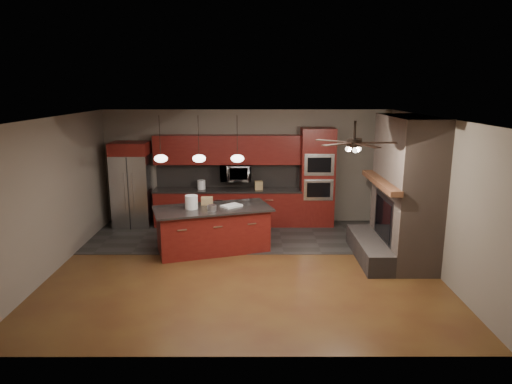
{
  "coord_description": "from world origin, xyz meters",
  "views": [
    {
      "loc": [
        0.2,
        -8.14,
        3.32
      ],
      "look_at": [
        0.21,
        0.6,
        1.31
      ],
      "focal_mm": 32.0,
      "sensor_mm": 36.0,
      "label": 1
    }
  ],
  "objects_px": {
    "paint_can": "(212,208)",
    "white_bucket": "(191,202)",
    "refrigerator": "(132,185)",
    "kitchen_island": "(213,229)",
    "counter_bucket": "(201,185)",
    "microwave": "(236,173)",
    "counter_box": "(259,185)",
    "oven_tower": "(317,177)",
    "paint_tray": "(231,206)",
    "cardboard_box": "(207,201)"
  },
  "relations": [
    {
      "from": "counter_bucket",
      "to": "counter_box",
      "type": "relative_size",
      "value": 1.06
    },
    {
      "from": "cardboard_box",
      "to": "microwave",
      "type": "bearing_deg",
      "value": 68.55
    },
    {
      "from": "paint_can",
      "to": "counter_box",
      "type": "bearing_deg",
      "value": 65.1
    },
    {
      "from": "white_bucket",
      "to": "kitchen_island",
      "type": "bearing_deg",
      "value": 11.71
    },
    {
      "from": "white_bucket",
      "to": "paint_can",
      "type": "distance_m",
      "value": 0.47
    },
    {
      "from": "kitchen_island",
      "to": "paint_tray",
      "type": "bearing_deg",
      "value": -6.13
    },
    {
      "from": "white_bucket",
      "to": "counter_bucket",
      "type": "distance_m",
      "value": 1.92
    },
    {
      "from": "paint_can",
      "to": "counter_bucket",
      "type": "relative_size",
      "value": 0.81
    },
    {
      "from": "paint_tray",
      "to": "cardboard_box",
      "type": "distance_m",
      "value": 0.56
    },
    {
      "from": "paint_can",
      "to": "white_bucket",
      "type": "bearing_deg",
      "value": 158.72
    },
    {
      "from": "counter_bucket",
      "to": "kitchen_island",
      "type": "bearing_deg",
      "value": -76.61
    },
    {
      "from": "oven_tower",
      "to": "refrigerator",
      "type": "bearing_deg",
      "value": -179.06
    },
    {
      "from": "kitchen_island",
      "to": "counter_box",
      "type": "height_order",
      "value": "counter_box"
    },
    {
      "from": "oven_tower",
      "to": "kitchen_island",
      "type": "xyz_separation_m",
      "value": [
        -2.37,
        -1.83,
        -0.73
      ]
    },
    {
      "from": "paint_tray",
      "to": "microwave",
      "type": "bearing_deg",
      "value": 48.64
    },
    {
      "from": "refrigerator",
      "to": "white_bucket",
      "type": "height_order",
      "value": "refrigerator"
    },
    {
      "from": "paint_tray",
      "to": "cardboard_box",
      "type": "height_order",
      "value": "cardboard_box"
    },
    {
      "from": "refrigerator",
      "to": "white_bucket",
      "type": "distance_m",
      "value": 2.49
    },
    {
      "from": "microwave",
      "to": "counter_box",
      "type": "xyz_separation_m",
      "value": [
        0.56,
        -0.1,
        -0.3
      ]
    },
    {
      "from": "white_bucket",
      "to": "paint_can",
      "type": "height_order",
      "value": "white_bucket"
    },
    {
      "from": "counter_bucket",
      "to": "counter_box",
      "type": "height_order",
      "value": "counter_bucket"
    },
    {
      "from": "paint_can",
      "to": "counter_box",
      "type": "relative_size",
      "value": 0.86
    },
    {
      "from": "refrigerator",
      "to": "paint_can",
      "type": "bearing_deg",
      "value": -43.49
    },
    {
      "from": "oven_tower",
      "to": "paint_can",
      "type": "distance_m",
      "value": 3.15
    },
    {
      "from": "paint_tray",
      "to": "counter_box",
      "type": "relative_size",
      "value": 1.88
    },
    {
      "from": "white_bucket",
      "to": "counter_bucket",
      "type": "xyz_separation_m",
      "value": [
        -0.02,
        1.92,
        -0.05
      ]
    },
    {
      "from": "refrigerator",
      "to": "paint_can",
      "type": "xyz_separation_m",
      "value": [
        2.11,
        -2.01,
        -0.05
      ]
    },
    {
      "from": "refrigerator",
      "to": "paint_can",
      "type": "distance_m",
      "value": 2.91
    },
    {
      "from": "refrigerator",
      "to": "white_bucket",
      "type": "bearing_deg",
      "value": -47.48
    },
    {
      "from": "refrigerator",
      "to": "paint_tray",
      "type": "height_order",
      "value": "refrigerator"
    },
    {
      "from": "refrigerator",
      "to": "counter_box",
      "type": "relative_size",
      "value": 9.92
    },
    {
      "from": "kitchen_island",
      "to": "paint_can",
      "type": "bearing_deg",
      "value": -104.47
    },
    {
      "from": "kitchen_island",
      "to": "white_bucket",
      "type": "height_order",
      "value": "white_bucket"
    },
    {
      "from": "counter_bucket",
      "to": "refrigerator",
      "type": "bearing_deg",
      "value": -177.21
    },
    {
      "from": "paint_tray",
      "to": "counter_box",
      "type": "bearing_deg",
      "value": 30.62
    },
    {
      "from": "refrigerator",
      "to": "kitchen_island",
      "type": "bearing_deg",
      "value": -39.8
    },
    {
      "from": "paint_tray",
      "to": "cardboard_box",
      "type": "xyz_separation_m",
      "value": [
        -0.52,
        0.19,
        0.06
      ]
    },
    {
      "from": "paint_tray",
      "to": "counter_bucket",
      "type": "xyz_separation_m",
      "value": [
        -0.82,
        1.76,
        0.07
      ]
    },
    {
      "from": "counter_box",
      "to": "white_bucket",
      "type": "bearing_deg",
      "value": -133.69
    },
    {
      "from": "microwave",
      "to": "refrigerator",
      "type": "xyz_separation_m",
      "value": [
        -2.5,
        -0.13,
        -0.27
      ]
    },
    {
      "from": "oven_tower",
      "to": "kitchen_island",
      "type": "relative_size",
      "value": 0.93
    },
    {
      "from": "refrigerator",
      "to": "cardboard_box",
      "type": "distance_m",
      "value": 2.46
    },
    {
      "from": "oven_tower",
      "to": "cardboard_box",
      "type": "relative_size",
      "value": 9.8
    },
    {
      "from": "cardboard_box",
      "to": "counter_box",
      "type": "xyz_separation_m",
      "value": [
        1.1,
        1.52,
        0.01
      ]
    },
    {
      "from": "microwave",
      "to": "counter_box",
      "type": "height_order",
      "value": "microwave"
    },
    {
      "from": "oven_tower",
      "to": "white_bucket",
      "type": "height_order",
      "value": "oven_tower"
    },
    {
      "from": "kitchen_island",
      "to": "microwave",
      "type": "bearing_deg",
      "value": 60.96
    },
    {
      "from": "microwave",
      "to": "cardboard_box",
      "type": "distance_m",
      "value": 1.73
    },
    {
      "from": "microwave",
      "to": "counter_bucket",
      "type": "height_order",
      "value": "microwave"
    },
    {
      "from": "kitchen_island",
      "to": "counter_bucket",
      "type": "bearing_deg",
      "value": 86.33
    }
  ]
}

